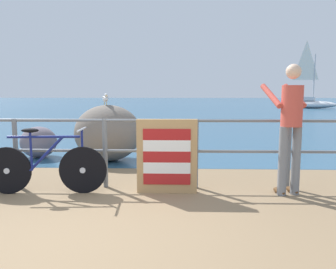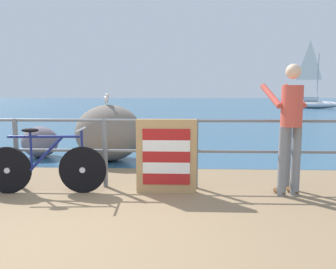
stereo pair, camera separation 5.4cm
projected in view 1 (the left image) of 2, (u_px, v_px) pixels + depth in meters
The scene contains 10 objects.
ground_plane at pixel (163, 114), 23.01m from camera, with size 120.00×120.00×0.10m, color #846B4C.
sea_surface at pixel (171, 102), 50.76m from camera, with size 120.00×90.00×0.01m, color #2D5675.
promenade_railing at pixel (105, 145), 4.85m from camera, with size 8.13×0.07×1.02m.
bicycle at pixel (45, 166), 4.56m from camera, with size 1.70×0.48×0.92m.
person_at_railing at pixel (290, 123), 4.45m from camera, with size 0.55×0.67×1.78m.
folded_deckchair_stack at pixel (167, 156), 4.58m from camera, with size 0.84×0.10×1.04m.
breakwater_boulder_main at pixel (108, 133), 6.78m from camera, with size 1.38×1.22×1.16m.
breakwater_boulder_left at pixel (39, 142), 7.15m from camera, with size 0.77×0.76×0.67m.
seagull at pixel (105, 98), 6.67m from camera, with size 0.20×0.34×0.23m.
sailboat at pixel (310, 101), 30.17m from camera, with size 4.48×3.27×6.16m.
Camera 1 is at (1.08, -2.99, 1.40)m, focal length 35.15 mm.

